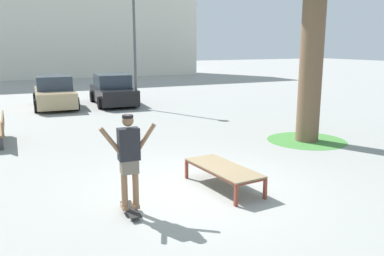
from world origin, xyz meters
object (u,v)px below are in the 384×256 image
object	(u,v)px
skate_box	(223,169)
skateboard	(131,210)
light_post	(134,25)
car_tan	(55,93)
skater	(129,156)
car_black	(113,90)

from	to	relation	value
skate_box	skateboard	size ratio (longest dim) A/B	2.43
skateboard	light_post	xyz separation A→B (m)	(3.80, 11.50, 3.75)
car_tan	light_post	world-z (taller)	light_post
skateboard	car_tan	xyz separation A→B (m)	(0.38, 13.44, 0.61)
skate_box	car_tan	distance (m)	13.13
skateboard	car_tan	distance (m)	13.46
skate_box	skateboard	distance (m)	2.20
skater	car_black	bearing A→B (deg)	76.63
car_tan	car_black	distance (m)	2.77
light_post	skater	bearing A→B (deg)	-108.28
car_tan	skater	bearing A→B (deg)	-91.62
skateboard	car_black	xyz separation A→B (m)	(3.14, 13.22, 0.61)
skateboard	car_tan	size ratio (longest dim) A/B	0.19
car_tan	car_black	xyz separation A→B (m)	(2.76, -0.22, 0.00)
skate_box	skater	xyz separation A→B (m)	(-2.13, -0.43, 0.66)
skate_box	car_black	bearing A→B (deg)	85.46
skate_box	skater	world-z (taller)	skater
skateboard	light_post	world-z (taller)	light_post
skate_box	car_tan	size ratio (longest dim) A/B	0.46
car_tan	car_black	world-z (taller)	same
skate_box	light_post	distance (m)	11.71
skateboard	skater	distance (m)	0.99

